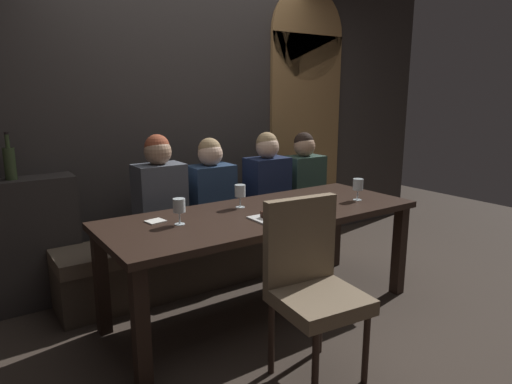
% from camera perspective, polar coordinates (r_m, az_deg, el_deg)
% --- Properties ---
extents(ground, '(9.00, 9.00, 0.00)m').
position_cam_1_polar(ground, '(3.34, 0.99, -14.80)').
color(ground, '#382D26').
extents(back_wall_tiled, '(6.00, 0.12, 3.00)m').
position_cam_1_polar(back_wall_tiled, '(4.02, -9.32, 11.91)').
color(back_wall_tiled, '#383330').
rests_on(back_wall_tiled, ground).
extents(arched_door, '(0.90, 0.05, 2.55)m').
position_cam_1_polar(arched_door, '(4.71, 6.37, 10.43)').
color(arched_door, olive).
rests_on(arched_door, ground).
extents(dining_table, '(2.20, 0.84, 0.74)m').
position_cam_1_polar(dining_table, '(3.10, 1.04, -4.02)').
color(dining_table, black).
rests_on(dining_table, ground).
extents(banquette_bench, '(2.50, 0.44, 0.45)m').
position_cam_1_polar(banquette_bench, '(3.79, -5.22, -7.65)').
color(banquette_bench, '#40352A').
rests_on(banquette_bench, ground).
extents(chair_near_side, '(0.48, 0.48, 0.98)m').
position_cam_1_polar(chair_near_side, '(2.48, 7.00, -10.77)').
color(chair_near_side, '#302119').
rests_on(chair_near_side, ground).
extents(diner_redhead, '(0.36, 0.24, 0.79)m').
position_cam_1_polar(diner_redhead, '(3.41, -12.17, 0.21)').
color(diner_redhead, '#4C515B').
rests_on(diner_redhead, banquette_bench).
extents(diner_bearded, '(0.36, 0.24, 0.73)m').
position_cam_1_polar(diner_bearded, '(3.65, -5.76, 0.80)').
color(diner_bearded, navy).
rests_on(diner_bearded, banquette_bench).
extents(diner_far_end, '(0.36, 0.24, 0.76)m').
position_cam_1_polar(diner_far_end, '(3.88, 1.43, 1.75)').
color(diner_far_end, '#192342').
rests_on(diner_far_end, banquette_bench).
extents(diner_near_end, '(0.36, 0.24, 0.73)m').
position_cam_1_polar(diner_near_end, '(4.20, 6.09, 2.32)').
color(diner_near_end, '#2D473D').
rests_on(diner_near_end, banquette_bench).
extents(wine_bottle_pale_label, '(0.08, 0.08, 0.33)m').
position_cam_1_polar(wine_bottle_pale_label, '(3.49, -28.86, 3.33)').
color(wine_bottle_pale_label, '#384728').
rests_on(wine_bottle_pale_label, back_counter).
extents(wine_glass_near_right, '(0.08, 0.08, 0.16)m').
position_cam_1_polar(wine_glass_near_right, '(3.14, -2.04, 0.01)').
color(wine_glass_near_right, silver).
rests_on(wine_glass_near_right, dining_table).
extents(wine_glass_center_front, '(0.08, 0.08, 0.16)m').
position_cam_1_polar(wine_glass_center_front, '(2.78, -9.76, -1.86)').
color(wine_glass_center_front, silver).
rests_on(wine_glass_center_front, dining_table).
extents(wine_glass_near_left, '(0.08, 0.08, 0.16)m').
position_cam_1_polar(wine_glass_near_left, '(3.44, 12.85, 0.81)').
color(wine_glass_near_left, silver).
rests_on(wine_glass_near_left, dining_table).
extents(dessert_plate, '(0.19, 0.19, 0.05)m').
position_cam_1_polar(dessert_plate, '(2.88, 1.43, -3.19)').
color(dessert_plate, white).
rests_on(dessert_plate, dining_table).
extents(fork_on_table, '(0.04, 0.17, 0.01)m').
position_cam_1_polar(fork_on_table, '(2.95, 3.77, -3.05)').
color(fork_on_table, silver).
rests_on(fork_on_table, dining_table).
extents(folded_napkin, '(0.12, 0.12, 0.01)m').
position_cam_1_polar(folded_napkin, '(2.89, -12.67, -3.65)').
color(folded_napkin, silver).
rests_on(folded_napkin, dining_table).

